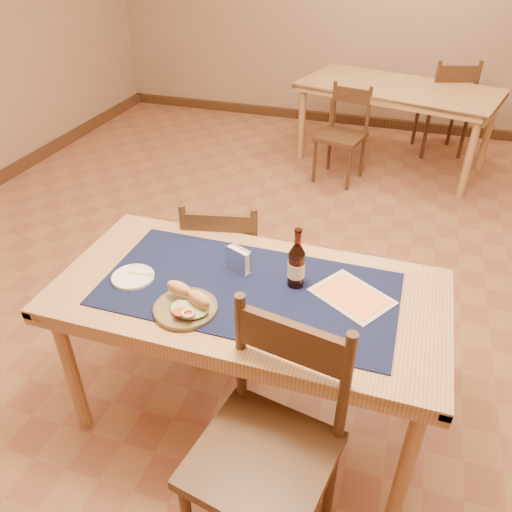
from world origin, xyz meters
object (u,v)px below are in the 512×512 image
(chair_main_far, at_px, (225,263))
(chair_main_near, at_px, (268,445))
(sandwich_plate, at_px, (187,305))
(napkin_holder, at_px, (238,260))
(main_table, at_px, (249,305))
(back_table, at_px, (398,95))
(beer_bottle, at_px, (296,265))

(chair_main_far, relative_size, chair_main_near, 0.89)
(sandwich_plate, distance_m, napkin_holder, 0.33)
(main_table, height_order, chair_main_far, chair_main_far)
(back_table, relative_size, napkin_holder, 14.60)
(main_table, bearing_deg, chair_main_near, -64.64)
(back_table, xyz_separation_m, beer_bottle, (-0.17, -3.16, 0.19))
(chair_main_far, relative_size, napkin_holder, 6.76)
(back_table, xyz_separation_m, napkin_holder, (-0.43, -3.13, 0.14))
(back_table, height_order, beer_bottle, beer_bottle)
(chair_main_far, xyz_separation_m, beer_bottle, (0.49, -0.45, 0.40))
(main_table, bearing_deg, beer_bottle, 25.43)
(chair_main_near, height_order, napkin_holder, chair_main_near)
(main_table, relative_size, beer_bottle, 6.05)
(chair_main_near, xyz_separation_m, beer_bottle, (-0.07, 0.60, 0.34))
(main_table, xyz_separation_m, chair_main_near, (0.24, -0.51, -0.16))
(chair_main_near, bearing_deg, chair_main_far, 118.13)
(back_table, bearing_deg, chair_main_far, -103.74)
(main_table, distance_m, sandwich_plate, 0.30)
(chair_main_far, height_order, napkin_holder, chair_main_far)
(chair_main_far, xyz_separation_m, chair_main_near, (0.56, -1.05, 0.05))
(main_table, relative_size, sandwich_plate, 6.41)
(chair_main_near, bearing_deg, napkin_holder, 117.67)
(chair_main_far, height_order, beer_bottle, beer_bottle)
(back_table, distance_m, beer_bottle, 3.17)
(napkin_holder, bearing_deg, back_table, 82.18)
(back_table, height_order, chair_main_near, chair_main_near)
(back_table, xyz_separation_m, chair_main_near, (-0.10, -3.76, -0.16))
(chair_main_near, relative_size, napkin_holder, 7.56)
(back_table, bearing_deg, main_table, -96.11)
(chair_main_far, height_order, chair_main_near, chair_main_near)
(sandwich_plate, distance_m, beer_bottle, 0.46)
(back_table, height_order, napkin_holder, napkin_holder)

